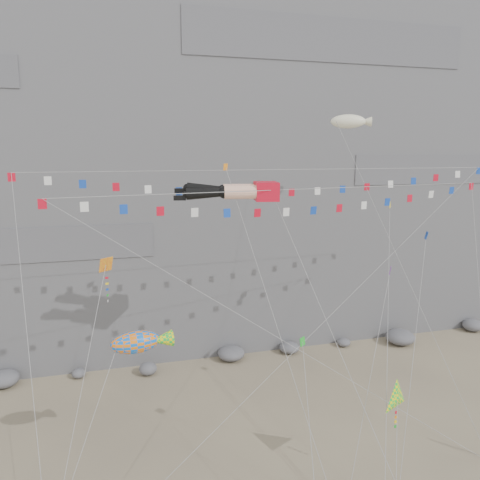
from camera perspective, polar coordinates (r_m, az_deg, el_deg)
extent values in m
plane|color=gray|center=(32.81, 7.14, -26.47)|extent=(120.00, 120.00, 0.00)
cube|color=slate|center=(57.23, -5.04, 15.88)|extent=(80.00, 28.00, 50.00)
cube|color=red|center=(31.34, 3.21, 5.96)|extent=(1.86, 2.31, 1.22)
cylinder|color=#FCBB9D|center=(30.54, 0.02, 5.86)|extent=(2.20, 1.27, 0.90)
sphere|color=black|center=(30.47, -1.93, 5.84)|extent=(0.83, 0.83, 0.83)
cone|color=black|center=(30.44, -4.24, 5.68)|extent=(2.57, 1.20, 0.84)
cube|color=black|center=(30.50, -7.34, 5.11)|extent=(0.85, 0.50, 0.30)
cylinder|color=#FCBB9D|center=(31.75, -0.16, 6.04)|extent=(2.20, 1.27, 0.90)
sphere|color=black|center=(31.69, -2.04, 6.03)|extent=(0.83, 0.83, 0.83)
cone|color=black|center=(31.64, -4.27, 6.21)|extent=(2.59, 1.20, 0.90)
cube|color=black|center=(31.68, -7.26, 6.00)|extent=(0.85, 0.50, 0.30)
cylinder|color=gray|center=(27.63, 11.79, -13.34)|extent=(0.03, 0.03, 22.80)
cylinder|color=gray|center=(28.26, -5.95, -11.17)|extent=(0.03, 0.03, 27.14)
cylinder|color=gray|center=(32.63, 18.35, -9.72)|extent=(0.03, 0.03, 21.58)
cylinder|color=gray|center=(26.91, -19.16, -18.87)|extent=(0.03, 0.03, 15.53)
cylinder|color=gray|center=(27.23, -17.85, -23.79)|extent=(0.03, 0.03, 12.30)
cylinder|color=gray|center=(28.69, 18.51, -25.87)|extent=(0.03, 0.03, 8.52)
cylinder|color=gray|center=(36.52, 20.12, -3.66)|extent=(0.03, 0.03, 26.44)
cylinder|color=gray|center=(28.04, 4.71, -11.03)|extent=(0.03, 0.03, 22.82)
cylinder|color=gray|center=(30.90, 15.50, -16.40)|extent=(0.03, 0.03, 15.79)
cylinder|color=gray|center=(27.17, 8.73, -24.13)|extent=(0.03, 0.03, 12.25)
cylinder|color=gray|center=(31.43, 17.54, -12.03)|extent=(0.03, 0.03, 23.55)
cylinder|color=gray|center=(31.59, 20.32, -13.71)|extent=(0.03, 0.03, 17.63)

